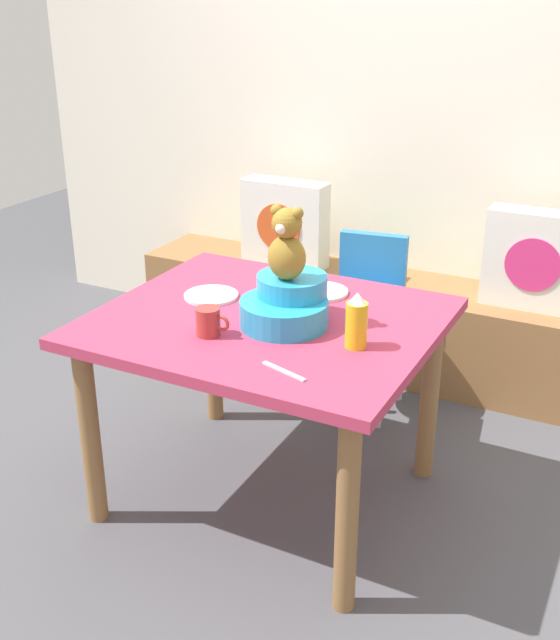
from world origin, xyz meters
name	(u,v)px	position (x,y,z in m)	size (l,w,h in m)	color
ground_plane	(268,494)	(0.00, 0.00, 0.00)	(8.00, 8.00, 0.00)	#4C4C51
back_wall	(416,98)	(0.00, 1.52, 1.30)	(4.40, 0.10, 2.60)	silver
window_bench	(384,323)	(0.00, 1.25, 0.23)	(2.60, 0.44, 0.46)	olive
pillow_floral_left	(285,224)	(-0.55, 1.23, 0.68)	(0.44, 0.15, 0.44)	white
pillow_floral_right	(536,260)	(0.69, 1.23, 0.68)	(0.44, 0.15, 0.44)	white
book_stack	(378,273)	(-0.05, 1.25, 0.49)	(0.20, 0.14, 0.07)	green
dining_table	(267,344)	(0.00, 0.00, 0.63)	(1.15, 1.00, 0.74)	#B73351
highchair	(365,300)	(0.06, 0.81, 0.52)	(0.36, 0.48, 0.79)	#2672B2
infant_seat_teal	(287,304)	(0.09, -0.02, 0.81)	(0.30, 0.33, 0.16)	#2598CA
teddy_bear	(287,245)	(0.09, -0.02, 1.02)	(0.13, 0.12, 0.25)	olive
ketchup_bottle	(356,322)	(0.36, -0.08, 0.83)	(0.07, 0.07, 0.18)	gold
coffee_mug	(209,322)	(-0.10, -0.22, 0.79)	(0.12, 0.08, 0.09)	#9E332D
dinner_plate_near	(321,292)	(0.08, 0.29, 0.75)	(0.20, 0.20, 0.01)	white
dinner_plate_far	(211,296)	(-0.27, 0.07, 0.75)	(0.20, 0.20, 0.01)	white
table_fork	(284,371)	(0.24, -0.34, 0.74)	(0.02, 0.17, 0.01)	silver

